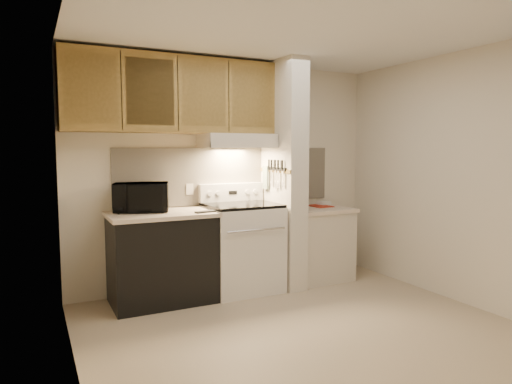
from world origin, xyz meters
TOP-DOWN VIEW (x-y plane):
  - floor at (0.00, 0.00)m, footprint 3.60×3.60m
  - ceiling at (0.00, 0.00)m, footprint 3.60×3.60m
  - wall_back at (0.00, 1.50)m, footprint 3.60×2.50m
  - wall_left at (-1.80, 0.00)m, footprint 0.02×3.00m
  - wall_right at (1.80, 0.00)m, footprint 0.02×3.00m
  - backsplash at (0.00, 1.49)m, footprint 2.60×0.02m
  - range_body at (0.00, 1.16)m, footprint 0.76×0.65m
  - oven_window at (0.00, 0.84)m, footprint 0.50×0.01m
  - oven_handle at (0.00, 0.80)m, footprint 0.65×0.02m
  - cooktop at (0.00, 1.16)m, footprint 0.74×0.64m
  - range_backguard at (0.00, 1.44)m, footprint 0.76×0.08m
  - range_display at (0.00, 1.40)m, footprint 0.10×0.01m
  - range_knob_left_outer at (-0.28, 1.40)m, footprint 0.05×0.02m
  - range_knob_left_inner at (-0.18, 1.40)m, footprint 0.05×0.02m
  - range_knob_right_inner at (0.18, 1.40)m, footprint 0.05×0.02m
  - range_knob_right_outer at (0.28, 1.40)m, footprint 0.05×0.02m
  - dishwasher_front at (-0.88, 1.17)m, footprint 1.00×0.63m
  - left_countertop at (-0.88, 1.17)m, footprint 1.04×0.67m
  - spoon_rest at (-0.48, 0.97)m, footprint 0.24×0.11m
  - teal_jar at (-1.23, 1.39)m, footprint 0.09×0.09m
  - outlet at (-0.48, 1.48)m, footprint 0.08×0.01m
  - microwave at (-1.04, 1.31)m, footprint 0.61×0.49m
  - partition_pillar at (0.51, 1.15)m, footprint 0.22×0.70m
  - pillar_trim at (0.39, 1.15)m, footprint 0.01×0.70m
  - knife_strip at (0.39, 1.10)m, footprint 0.02×0.42m
  - knife_blade_a at (0.38, 0.93)m, footprint 0.01×0.03m
  - knife_handle_a at (0.38, 0.95)m, footprint 0.02×0.02m
  - knife_blade_b at (0.38, 1.03)m, footprint 0.01×0.04m
  - knife_handle_b at (0.38, 1.03)m, footprint 0.02×0.02m
  - knife_blade_c at (0.38, 1.09)m, footprint 0.01×0.04m
  - knife_handle_c at (0.38, 1.10)m, footprint 0.02×0.02m
  - knife_blade_d at (0.38, 1.19)m, footprint 0.01×0.04m
  - knife_handle_d at (0.38, 1.18)m, footprint 0.02×0.02m
  - knife_blade_e at (0.38, 1.27)m, footprint 0.01×0.04m
  - knife_handle_e at (0.38, 1.25)m, footprint 0.02×0.02m
  - oven_mitt at (0.38, 1.32)m, footprint 0.03×0.11m
  - right_cab_base at (0.97, 1.15)m, footprint 0.70×0.60m
  - right_countertop at (0.97, 1.15)m, footprint 0.74×0.64m
  - red_folder at (1.07, 1.24)m, footprint 0.22×0.30m
  - white_box at (1.19, 1.33)m, footprint 0.19×0.16m
  - range_hood at (0.00, 1.28)m, footprint 0.78×0.44m
  - hood_lip at (0.00, 1.07)m, footprint 0.78×0.04m
  - upper_cabinets at (-0.69, 1.32)m, footprint 2.18×0.33m
  - cab_door_a at (-1.51, 1.17)m, footprint 0.46×0.01m
  - cab_gap_a at (-1.23, 1.16)m, footprint 0.01×0.01m
  - cab_door_b at (-0.96, 1.17)m, footprint 0.46×0.01m
  - cab_gap_b at (-0.69, 1.16)m, footprint 0.01×0.01m
  - cab_door_c at (-0.42, 1.17)m, footprint 0.46×0.01m
  - cab_gap_c at (-0.14, 1.16)m, footprint 0.01×0.01m
  - cab_door_d at (0.13, 1.17)m, footprint 0.46×0.01m

SIDE VIEW (x-z plane):
  - floor at x=0.00m, z-range 0.00..0.00m
  - right_cab_base at x=0.97m, z-range 0.00..0.81m
  - dishwasher_front at x=-0.88m, z-range 0.00..0.87m
  - range_body at x=0.00m, z-range 0.00..0.92m
  - oven_window at x=0.00m, z-range 0.35..0.65m
  - oven_handle at x=0.00m, z-range 0.71..0.73m
  - right_countertop at x=0.97m, z-range 0.81..0.85m
  - red_folder at x=1.07m, z-range 0.85..0.86m
  - white_box at x=1.19m, z-range 0.85..0.89m
  - left_countertop at x=-0.88m, z-range 0.87..0.91m
  - spoon_rest at x=-0.48m, z-range 0.91..0.93m
  - cooktop at x=0.00m, z-range 0.92..0.95m
  - teal_jar at x=-1.23m, z-range 0.91..1.01m
  - range_backguard at x=0.00m, z-range 0.95..1.15m
  - range_display at x=0.00m, z-range 1.03..1.07m
  - range_knob_left_outer at x=-0.28m, z-range 1.03..1.07m
  - range_knob_left_inner at x=-0.18m, z-range 1.03..1.07m
  - range_knob_right_inner at x=0.18m, z-range 1.03..1.07m
  - range_knob_right_outer at x=0.28m, z-range 1.03..1.07m
  - microwave at x=-1.04m, z-range 0.91..1.20m
  - outlet at x=-0.48m, z-range 1.04..1.16m
  - knife_blade_c at x=0.38m, z-range 1.10..1.30m
  - knife_blade_b at x=0.38m, z-range 1.12..1.30m
  - knife_blade_e at x=0.38m, z-range 1.12..1.30m
  - oven_mitt at x=0.38m, z-range 1.08..1.34m
  - knife_blade_a at x=0.38m, z-range 1.14..1.30m
  - knife_blade_d at x=0.38m, z-range 1.14..1.30m
  - backsplash at x=0.00m, z-range 0.92..1.55m
  - wall_back at x=0.00m, z-range 1.24..1.26m
  - wall_left at x=-1.80m, z-range 0.00..2.50m
  - wall_right at x=1.80m, z-range 0.00..2.50m
  - partition_pillar at x=0.51m, z-range 0.00..2.50m
  - pillar_trim at x=0.39m, z-range 1.28..1.32m
  - knife_strip at x=0.39m, z-range 1.30..1.34m
  - knife_handle_a at x=0.38m, z-range 1.32..1.42m
  - knife_handle_b at x=0.38m, z-range 1.32..1.42m
  - knife_handle_c at x=0.38m, z-range 1.32..1.42m
  - knife_handle_d at x=0.38m, z-range 1.32..1.42m
  - knife_handle_e at x=0.38m, z-range 1.32..1.42m
  - hood_lip at x=0.00m, z-range 1.55..1.61m
  - range_hood at x=0.00m, z-range 1.55..1.70m
  - upper_cabinets at x=-0.69m, z-range 1.70..2.47m
  - cab_door_a at x=-1.51m, z-range 1.77..2.40m
  - cab_gap_a at x=-1.23m, z-range 1.72..2.45m
  - cab_door_b at x=-0.96m, z-range 1.77..2.40m
  - cab_gap_b at x=-0.69m, z-range 1.72..2.45m
  - cab_door_c at x=-0.42m, z-range 1.77..2.40m
  - cab_gap_c at x=-0.14m, z-range 1.72..2.45m
  - cab_door_d at x=0.13m, z-range 1.77..2.40m
  - ceiling at x=0.00m, z-range 2.50..2.50m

